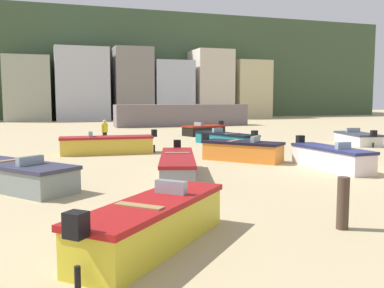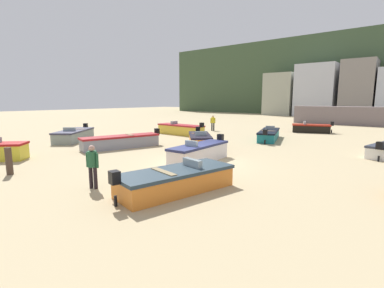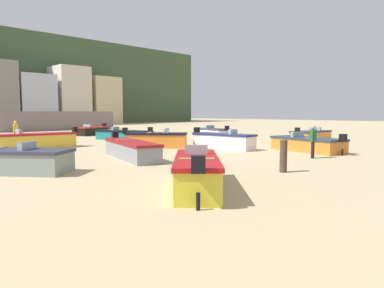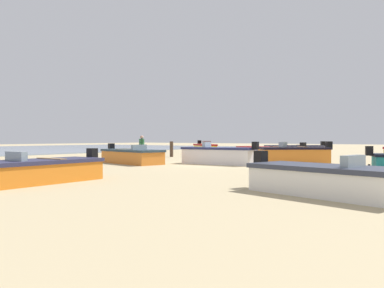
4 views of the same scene
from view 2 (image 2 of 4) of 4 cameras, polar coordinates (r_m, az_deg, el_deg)
name	(u,v)px [view 2 (image 2 of 4)]	position (r m, az deg, el deg)	size (l,w,h in m)	color
ground_plane	(199,164)	(14.33, 1.40, -4.08)	(160.00, 160.00, 0.00)	tan
headland_hill	(374,78)	(77.73, 33.02, 11.23)	(90.00, 32.00, 16.27)	#3C5135
harbor_pier	(354,116)	(41.64, 30.13, 4.98)	(14.57, 2.40, 2.35)	slate
townhouse_far_left	(281,94)	(62.25, 17.65, 9.58)	(5.81, 5.80, 8.56)	#9CA08C
townhouse_centre_left	(316,91)	(59.75, 23.93, 9.92)	(7.09, 5.10, 9.89)	#B8BCC5
townhouse_centre	(359,89)	(59.09, 30.79, 9.56)	(5.30, 6.66, 10.12)	gray
boat_grey_0	(121,142)	(19.54, -14.21, 0.48)	(2.66, 5.52, 1.17)	gray
boat_orange_1	(176,180)	(10.07, -3.30, -7.35)	(2.51, 4.69, 1.12)	orange
boat_yellow_2	(181,130)	(26.13, -2.34, 2.97)	(5.22, 1.61, 1.27)	gold
boat_black_4	(311,128)	(30.27, 23.05, 2.97)	(3.86, 2.59, 1.13)	black
boat_grey_5	(74,135)	(24.10, -22.83, 1.66)	(4.11, 4.60, 1.19)	gray
boat_teal_8	(269,135)	(23.70, 15.37, 1.82)	(2.74, 5.24, 1.10)	#177078
boat_white_9	(199,153)	(14.73, 1.53, -1.80)	(1.40, 4.44, 1.25)	white
boat_orange_10	(200,141)	(18.88, 1.60, 0.62)	(3.51, 3.73, 1.26)	orange
mooring_post_near_water	(9,161)	(14.59, -33.22, -2.93)	(0.27, 0.27, 1.20)	#46352A
beach_walker_foreground	(213,122)	(29.48, 4.28, 4.55)	(0.48, 0.48, 1.62)	black
beach_walker_distant	(92,163)	(10.87, -19.61, -3.71)	(0.53, 0.43, 1.62)	black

